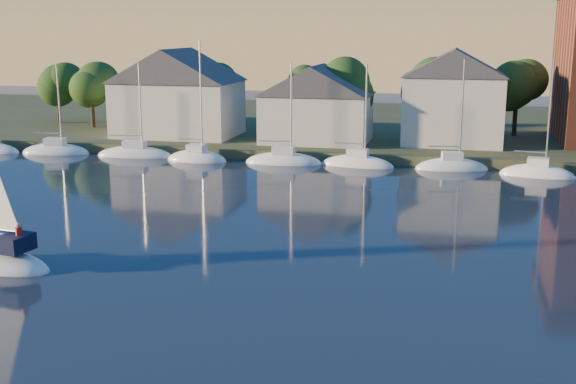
% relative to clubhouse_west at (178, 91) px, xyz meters
% --- Properties ---
extents(shoreline_land, '(160.00, 50.00, 2.00)m').
position_rel_clubhouse_west_xyz_m(shoreline_land, '(22.00, 17.00, -5.93)').
color(shoreline_land, '#333D23').
rests_on(shoreline_land, ground).
extents(wooden_dock, '(120.00, 3.00, 1.00)m').
position_rel_clubhouse_west_xyz_m(wooden_dock, '(22.00, -6.00, -5.93)').
color(wooden_dock, brown).
rests_on(wooden_dock, ground).
extents(clubhouse_west, '(13.65, 9.45, 9.64)m').
position_rel_clubhouse_west_xyz_m(clubhouse_west, '(0.00, 0.00, 0.00)').
color(clubhouse_west, beige).
rests_on(clubhouse_west, shoreline_land).
extents(clubhouse_centre, '(11.55, 8.40, 8.08)m').
position_rel_clubhouse_west_xyz_m(clubhouse_centre, '(16.00, -1.00, -0.80)').
color(clubhouse_centre, beige).
rests_on(clubhouse_centre, shoreline_land).
extents(clubhouse_east, '(10.50, 8.40, 9.80)m').
position_rel_clubhouse_west_xyz_m(clubhouse_east, '(30.00, 1.00, 0.07)').
color(clubhouse_east, beige).
rests_on(clubhouse_east, shoreline_land).
extents(tree_line, '(93.40, 5.40, 8.90)m').
position_rel_clubhouse_west_xyz_m(tree_line, '(24.00, 5.00, 1.24)').
color(tree_line, '#372819').
rests_on(tree_line, shoreline_land).
extents(moored_fleet, '(71.50, 2.40, 12.05)m').
position_rel_clubhouse_west_xyz_m(moored_fleet, '(14.00, -9.00, -5.83)').
color(moored_fleet, white).
rests_on(moored_fleet, ground).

